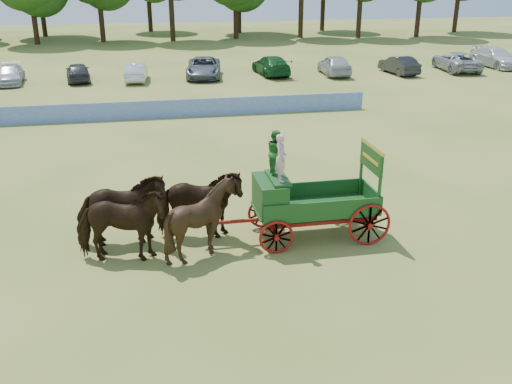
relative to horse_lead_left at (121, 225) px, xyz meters
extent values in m
plane|color=#A09148|center=(2.16, -0.60, -1.18)|extent=(160.00, 160.00, 0.00)
imported|color=#321D0E|center=(0.00, 0.00, 0.00)|extent=(2.95, 1.68, 2.35)
imported|color=#321D0E|center=(0.00, 1.10, 0.00)|extent=(2.82, 1.35, 2.35)
imported|color=#321D0E|center=(2.40, 0.00, 0.00)|extent=(2.49, 2.31, 2.36)
imported|color=#321D0E|center=(2.40, 1.10, 0.00)|extent=(2.91, 1.58, 2.35)
cube|color=#A01110|center=(4.60, 0.55, -0.58)|extent=(0.12, 2.00, 0.12)
cube|color=#A01110|center=(7.60, 0.55, -0.58)|extent=(0.12, 2.00, 0.12)
cube|color=#A01110|center=(6.10, 0.00, -0.46)|extent=(3.80, 0.10, 0.12)
cube|color=#A01110|center=(6.10, 1.10, -0.46)|extent=(3.80, 0.10, 0.12)
cube|color=#A01110|center=(3.70, 0.55, -0.43)|extent=(2.80, 0.09, 0.09)
cube|color=#194818|center=(6.10, 0.55, -0.18)|extent=(3.80, 1.80, 0.10)
cube|color=#194818|center=(6.10, -0.33, 0.12)|extent=(3.80, 0.06, 0.55)
cube|color=#194818|center=(6.10, 1.43, 0.12)|extent=(3.80, 0.06, 0.55)
cube|color=#194818|center=(7.98, 0.55, 0.12)|extent=(0.06, 1.80, 0.55)
cube|color=#194818|center=(4.60, 0.55, 0.37)|extent=(0.85, 1.70, 1.05)
cube|color=#194818|center=(4.85, 0.55, 0.94)|extent=(0.55, 1.50, 0.08)
cube|color=#194818|center=(4.22, 0.55, 0.17)|extent=(0.10, 1.60, 0.65)
cube|color=#194818|center=(4.40, 0.55, -0.13)|extent=(0.55, 1.60, 0.06)
cube|color=#194818|center=(7.90, -0.25, 0.77)|extent=(0.08, 0.08, 1.80)
cube|color=#194818|center=(7.90, 1.35, 0.77)|extent=(0.08, 0.08, 1.80)
cube|color=#194818|center=(7.90, 0.55, 1.37)|extent=(0.07, 1.75, 0.75)
cube|color=gold|center=(7.90, 0.55, 1.77)|extent=(0.08, 1.80, 0.09)
cube|color=gold|center=(7.86, 0.55, 1.37)|extent=(0.02, 1.30, 0.12)
torus|color=#A01110|center=(4.60, -0.40, -0.63)|extent=(1.09, 0.09, 1.09)
torus|color=#A01110|center=(4.60, 1.50, -0.63)|extent=(1.09, 0.09, 1.09)
torus|color=#A01110|center=(7.60, -0.40, -0.48)|extent=(1.39, 0.09, 1.39)
torus|color=#A01110|center=(7.60, 1.50, -0.48)|extent=(1.39, 0.09, 1.39)
imported|color=#D9A6B9|center=(4.85, 0.20, 1.72)|extent=(0.35, 0.54, 1.47)
imported|color=#296E29|center=(4.85, 0.90, 1.68)|extent=(0.53, 0.68, 1.39)
cube|color=#2044B2|center=(1.16, 17.40, -0.65)|extent=(26.00, 0.08, 1.05)
imported|color=silver|center=(-9.01, 30.32, -0.50)|extent=(2.27, 4.80, 1.35)
imported|color=#333338|center=(-4.01, 30.24, -0.45)|extent=(2.23, 4.43, 1.45)
imported|color=silver|center=(0.39, 29.51, -0.48)|extent=(1.81, 4.35, 1.40)
imported|color=slate|center=(5.67, 30.11, -0.39)|extent=(3.37, 5.98, 1.58)
imported|color=#144C1E|center=(11.21, 30.26, -0.41)|extent=(2.58, 5.44, 1.53)
imported|color=#B2B2B7|center=(16.25, 29.19, -0.36)|extent=(2.20, 4.91, 1.64)
imported|color=#262628|center=(21.63, 28.65, -0.45)|extent=(1.99, 4.56, 1.46)
imported|color=#999EA5|center=(27.05, 29.18, -0.39)|extent=(3.20, 5.94, 1.58)
imported|color=silver|center=(31.49, 30.35, -0.36)|extent=(2.67, 5.79, 1.64)
cylinder|color=#382314|center=(-10.76, 54.79, 0.95)|extent=(0.60, 0.60, 4.26)
cylinder|color=#382314|center=(-3.48, 55.82, 1.15)|extent=(0.60, 0.60, 4.65)
cylinder|color=#382314|center=(4.65, 54.88, 1.52)|extent=(0.60, 0.60, 5.40)
cylinder|color=#382314|center=(12.43, 55.87, 1.05)|extent=(0.60, 0.60, 4.46)
cylinder|color=#382314|center=(20.54, 55.51, 1.45)|extent=(0.60, 0.60, 5.24)
cylinder|color=#382314|center=(27.50, 53.76, 1.24)|extent=(0.60, 0.60, 4.83)
cylinder|color=#382314|center=(35.16, 53.42, 1.35)|extent=(0.60, 0.60, 5.06)
cylinder|color=#382314|center=(42.76, 57.75, 1.33)|extent=(0.60, 0.60, 5.02)
cylinder|color=#382314|center=(-11.07, 63.11, 1.58)|extent=(0.60, 0.60, 5.52)
cylinder|color=#382314|center=(2.29, 66.35, 1.12)|extent=(0.60, 0.60, 4.60)
cylinder|color=#382314|center=(13.93, 62.45, 1.46)|extent=(0.60, 0.60, 5.28)
cylinder|color=#382314|center=(25.67, 62.96, 1.53)|extent=(0.60, 0.60, 5.41)
camera|label=1|loc=(0.99, -15.66, 7.05)|focal=40.00mm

